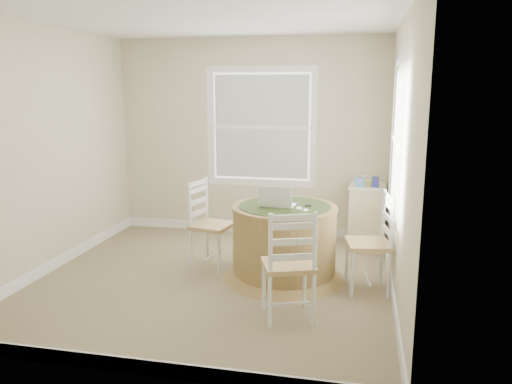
% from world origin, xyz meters
% --- Properties ---
extents(room, '(3.64, 3.64, 2.64)m').
position_xyz_m(room, '(0.17, 0.16, 1.30)').
color(room, '#867655').
rests_on(room, ground).
extents(round_table, '(1.26, 1.26, 0.77)m').
position_xyz_m(round_table, '(0.71, 0.21, 0.42)').
color(round_table, olive).
rests_on(round_table, ground).
extents(chair_left, '(0.48, 0.49, 0.95)m').
position_xyz_m(chair_left, '(-0.11, 0.38, 0.47)').
color(chair_left, white).
rests_on(chair_left, ground).
extents(chair_near, '(0.53, 0.52, 0.95)m').
position_xyz_m(chair_near, '(0.88, -0.69, 0.47)').
color(chair_near, white).
rests_on(chair_near, ground).
extents(chair_right, '(0.47, 0.48, 0.95)m').
position_xyz_m(chair_right, '(1.55, 0.06, 0.47)').
color(chair_right, white).
rests_on(chair_right, ground).
extents(laptop, '(0.36, 0.32, 0.23)m').
position_xyz_m(laptop, '(0.64, 0.18, 0.80)').
color(laptop, white).
rests_on(laptop, round_table).
extents(mouse, '(0.06, 0.10, 0.03)m').
position_xyz_m(mouse, '(0.87, 0.10, 0.78)').
color(mouse, white).
rests_on(mouse, round_table).
extents(phone, '(0.05, 0.09, 0.02)m').
position_xyz_m(phone, '(0.94, 0.06, 0.77)').
color(phone, '#B7BABF').
rests_on(phone, round_table).
extents(keys, '(0.06, 0.05, 0.02)m').
position_xyz_m(keys, '(0.95, 0.24, 0.77)').
color(keys, black).
rests_on(keys, round_table).
extents(corner_chest, '(0.46, 0.61, 0.78)m').
position_xyz_m(corner_chest, '(1.54, 1.48, 0.39)').
color(corner_chest, beige).
rests_on(corner_chest, ground).
extents(tissue_box, '(0.12, 0.12, 0.10)m').
position_xyz_m(tissue_box, '(1.45, 1.37, 0.83)').
color(tissue_box, '#5D8FD4').
rests_on(tissue_box, corner_chest).
extents(box_yellow, '(0.15, 0.11, 0.06)m').
position_xyz_m(box_yellow, '(1.59, 1.50, 0.81)').
color(box_yellow, '#E6DF51').
rests_on(box_yellow, corner_chest).
extents(box_blue, '(0.08, 0.08, 0.12)m').
position_xyz_m(box_blue, '(1.63, 1.38, 0.84)').
color(box_blue, navy).
rests_on(box_blue, corner_chest).
extents(cup_cream, '(0.07, 0.07, 0.09)m').
position_xyz_m(cup_cream, '(1.51, 1.63, 0.83)').
color(cup_cream, beige).
rests_on(cup_cream, corner_chest).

